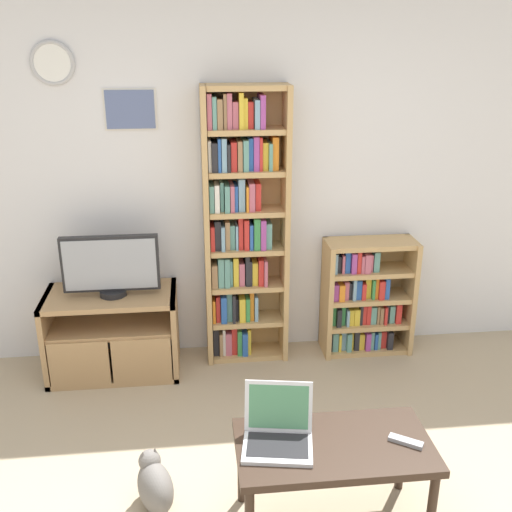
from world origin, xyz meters
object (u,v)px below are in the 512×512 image
television (111,266)px  laptop (278,430)px  bookshelf_short (363,299)px  bookshelf_tall (242,227)px  cat (155,484)px  coffee_table (334,453)px  tv_stand (113,333)px  remote_near_laptop (406,441)px

television → laptop: television is taller
television → bookshelf_short: 1.85m
bookshelf_tall → cat: size_ratio=3.97×
laptop → bookshelf_short: bearing=71.7°
television → coffee_table: 1.99m
tv_stand → coffee_table: tv_stand is taller
cat → bookshelf_short: bearing=25.4°
bookshelf_tall → remote_near_laptop: bearing=-70.5°
coffee_table → cat: coffee_table is taller
bookshelf_tall → laptop: 1.73m
television → coffee_table: bearing=-52.7°
television → remote_near_laptop: television is taller
bookshelf_short → laptop: (-0.89, -1.65, 0.13)m
remote_near_laptop → laptop: bearing=-63.3°
coffee_table → laptop: (-0.26, 0.04, 0.12)m
coffee_table → laptop: bearing=171.0°
tv_stand → coffee_table: (1.21, -1.56, 0.12)m
bookshelf_short → coffee_table: bearing=-110.2°
television → coffee_table: (1.18, -1.55, -0.39)m
television → bookshelf_short: size_ratio=0.74×
tv_stand → remote_near_laptop: 2.23m
television → bookshelf_tall: (0.90, 0.16, 0.19)m
laptop → remote_near_laptop: (0.59, -0.08, -0.06)m
coffee_table → remote_near_laptop: remote_near_laptop is taller
bookshelf_short → coffee_table: (-0.62, -1.69, 0.00)m
tv_stand → laptop: (0.95, -1.52, 0.24)m
television → bookshelf_tall: bearing=10.0°
coffee_table → cat: 0.93m
bookshelf_tall → remote_near_laptop: 1.92m
remote_near_laptop → cat: size_ratio=0.32×
bookshelf_short → bookshelf_tall: bearing=179.2°
television → bookshelf_short: television is taller
tv_stand → television: bearing=-20.0°
bookshelf_short → remote_near_laptop: size_ratio=5.56×
coffee_table → laptop: size_ratio=2.53×
laptop → bookshelf_tall: bearing=100.6°
cat → tv_stand: bearing=84.9°
bookshelf_short → coffee_table: bookshelf_short is taller
cat → remote_near_laptop: bearing=-31.2°
television → remote_near_laptop: bearing=-46.3°
tv_stand → bookshelf_short: 1.84m
tv_stand → cat: bearing=-75.7°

